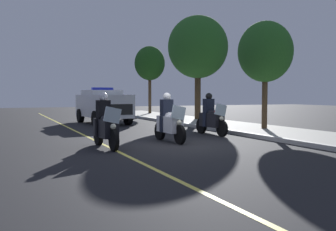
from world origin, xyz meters
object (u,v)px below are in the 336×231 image
Objects in this scene: police_motorcycle_trailing at (211,118)px; police_suv at (103,105)px; cyclist_background at (122,106)px; tree_behind_suv at (150,64)px; tree_far_back at (198,47)px; police_motorcycle_lead_left at (105,125)px; police_motorcycle_lead_right at (169,122)px; tree_mid_block at (265,52)px.

police_motorcycle_trailing is 0.43× the size of police_suv.
cyclist_background is 0.32× the size of tree_behind_suv.
police_suv is at bearing -30.61° from cyclist_background.
cyclist_background is at bearing -39.73° from tree_behind_suv.
tree_behind_suv is (-8.30, -0.08, -0.41)m from tree_far_back.
police_suv is 0.77× the size of tree_far_back.
police_motorcycle_lead_left is 2.51m from police_motorcycle_lead_right.
cyclist_background is 11.95m from tree_mid_block.
tree_mid_block is at bearing 108.57° from police_motorcycle_lead_left.
cyclist_background is (-13.23, 2.31, 0.14)m from police_motorcycle_lead_right.
police_motorcycle_trailing is at bearing 119.32° from police_motorcycle_lead_right.
police_suv is at bearing -35.69° from tree_behind_suv.
police_motorcycle_lead_right is at bearing -60.68° from police_motorcycle_trailing.
cyclist_background is at bearing 149.39° from police_suv.
tree_far_back is at bearing 147.03° from police_motorcycle_lead_right.
police_motorcycle_lead_right is 9.28m from police_suv.
police_motorcycle_lead_left is at bearing -18.87° from cyclist_background.
police_motorcycle_trailing is at bearing 112.31° from police_motorcycle_lead_left.
police_motorcycle_trailing is at bearing -24.30° from tree_far_back.
police_motorcycle_lead_right is at bearing -32.97° from tree_far_back.
tree_mid_block reaches higher than police_motorcycle_lead_right.
police_motorcycle_trailing is 8.28m from police_suv.
cyclist_background is (-3.96, 2.34, -0.22)m from police_suv.
tree_far_back is at bearing 139.59° from police_motorcycle_lead_left.
police_suv is 0.91× the size of tree_behind_suv.
police_motorcycle_lead_right is 0.43× the size of police_suv.
police_motorcycle_lead_right is 1.22× the size of cyclist_background.
police_motorcycle_lead_right reaches higher than cyclist_background.
tree_far_back reaches higher than police_motorcycle_lead_left.
police_motorcycle_trailing is at bearing 17.72° from police_suv.
tree_far_back is (-7.28, 0.40, 1.04)m from tree_mid_block.
tree_mid_block reaches higher than police_motorcycle_lead_left.
tree_far_back reaches higher than tree_mid_block.
tree_behind_suv is (-4.45, 3.70, 3.36)m from cyclist_background.
police_motorcycle_lead_right is (-0.62, 2.43, 0.00)m from police_motorcycle_lead_left.
tree_mid_block is (-2.73, 8.11, 2.88)m from police_motorcycle_lead_left.
police_motorcycle_lead_left is 1.00× the size of police_motorcycle_trailing.
tree_mid_block reaches higher than police_suv.
tree_mid_block is 0.75× the size of tree_far_back.
police_motorcycle_trailing is 11.84m from cyclist_background.
tree_behind_suv reaches higher than police_motorcycle_lead_left.
tree_mid_block is at bearing 16.88° from cyclist_background.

